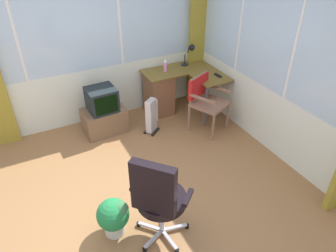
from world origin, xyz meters
TOP-DOWN VIEW (x-y plane):
  - ground at (0.00, 0.00)m, footprint 5.37×5.12m
  - north_window_panel at (-0.00, 2.09)m, footprint 4.37×0.07m
  - east_window_panel at (2.21, 0.00)m, footprint 0.07×4.12m
  - curtain_corner at (2.08, 1.96)m, footprint 0.35×0.08m
  - desk at (1.28, 1.75)m, footprint 1.18×1.05m
  - desk_lamp at (1.84, 1.82)m, footprint 0.23×0.20m
  - tv_remote at (2.02, 1.23)m, footprint 0.05×0.15m
  - spray_bottle at (1.36, 1.79)m, footprint 0.06×0.06m
  - wooden_armchair at (1.63, 1.02)m, footprint 0.64×0.64m
  - office_chair at (0.07, -0.61)m, footprint 0.61×0.61m
  - tv_on_stand at (0.20, 1.62)m, footprint 0.66×0.47m
  - space_heater at (0.86, 1.28)m, footprint 0.29×0.27m
  - potted_plant at (-0.31, -0.31)m, footprint 0.35×0.35m

SIDE VIEW (x-z plane):
  - ground at x=0.00m, z-range -0.06..0.00m
  - potted_plant at x=-0.31m, z-range 0.03..0.48m
  - space_heater at x=0.86m, z-range 0.01..0.58m
  - tv_on_stand at x=0.20m, z-range -0.05..0.70m
  - desk at x=1.28m, z-range 0.03..0.76m
  - wooden_armchair at x=1.63m, z-range 0.13..1.01m
  - office_chair at x=0.07m, z-range 0.08..1.20m
  - tv_remote at x=2.02m, z-range 0.73..0.75m
  - spray_bottle at x=1.36m, z-range 0.73..0.94m
  - desk_lamp at x=1.84m, z-range 0.79..1.16m
  - curtain_corner at x=2.08m, z-range 0.00..2.42m
  - north_window_panel at x=0.00m, z-range 0.00..2.52m
  - east_window_panel at x=2.21m, z-range 0.00..2.52m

